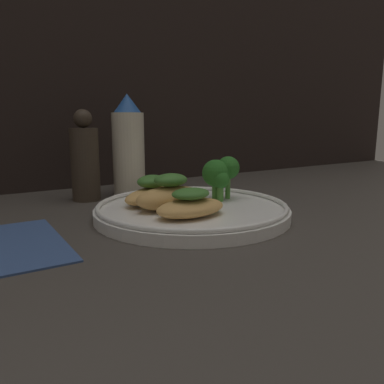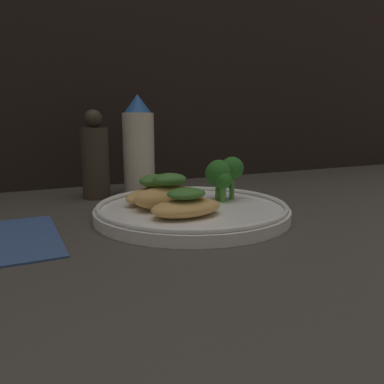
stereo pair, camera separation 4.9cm
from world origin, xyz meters
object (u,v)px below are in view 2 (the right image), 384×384
plate (192,210)px  broccoli_bunch (224,174)px  pepper_grinder (95,159)px  sauce_bottle (139,147)px

plate → broccoli_bunch: size_ratio=4.14×
broccoli_bunch → pepper_grinder: 22.09cm
plate → broccoli_bunch: bearing=16.8°
broccoli_bunch → plate: bearing=-163.2°
plate → sauce_bottle: size_ratio=1.51×
broccoli_bunch → pepper_grinder: size_ratio=0.43×
sauce_bottle → pepper_grinder: sauce_bottle is taller
pepper_grinder → broccoli_bunch: bearing=-48.8°
plate → pepper_grinder: (-8.57, 18.39, 5.47)cm
sauce_bottle → pepper_grinder: size_ratio=1.18×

